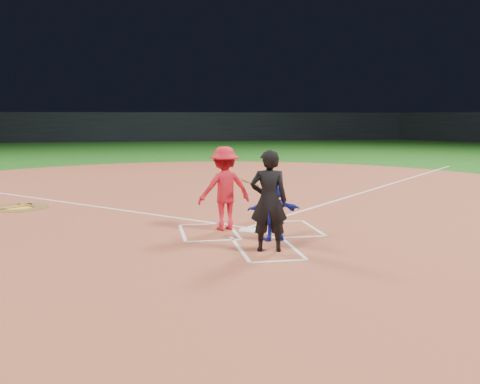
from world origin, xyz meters
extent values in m
plane|color=#174F13|center=(0.00, 0.00, 0.00)|extent=(120.00, 120.00, 0.00)
cylinder|color=brown|center=(0.00, 6.00, 0.01)|extent=(28.00, 28.00, 0.01)
cube|color=black|center=(0.00, 48.00, 1.60)|extent=(80.00, 1.20, 3.20)
cylinder|color=white|center=(0.00, 0.00, 0.02)|extent=(0.60, 0.60, 0.02)
cylinder|color=brown|center=(-6.12, 4.38, 0.02)|extent=(1.70, 1.70, 0.01)
cylinder|color=yellow|center=(-6.12, 4.38, 0.02)|extent=(0.80, 0.80, 0.00)
cylinder|color=olive|center=(-5.97, 4.63, 0.05)|extent=(0.62, 0.66, 0.06)
cylinder|color=#A3753B|center=(-6.32, 4.28, 0.05)|extent=(0.67, 0.61, 0.06)
torus|color=black|center=(-5.92, 4.78, 0.05)|extent=(0.19, 0.19, 0.05)
imported|color=#1420A7|center=(0.35, -1.10, 0.65)|extent=(1.20, 0.42, 1.28)
imported|color=black|center=(-0.01, -1.99, 1.04)|extent=(0.82, 0.62, 2.05)
cube|color=white|center=(-0.98, 0.92, 0.01)|extent=(1.22, 0.08, 0.01)
cube|color=white|center=(-0.98, -0.92, 0.01)|extent=(1.22, 0.08, 0.01)
cube|color=white|center=(-0.37, 0.00, 0.01)|extent=(0.08, 1.83, 0.01)
cube|color=white|center=(-1.59, 0.00, 0.01)|extent=(0.08, 1.83, 0.01)
cube|color=white|center=(0.98, 0.92, 0.01)|extent=(1.22, 0.08, 0.01)
cube|color=white|center=(0.98, -0.92, 0.01)|extent=(1.22, 0.08, 0.01)
cube|color=white|center=(0.37, 0.00, 0.01)|extent=(0.08, 1.83, 0.01)
cube|color=white|center=(1.59, 0.00, 0.01)|extent=(0.08, 1.83, 0.01)
cube|color=white|center=(-0.55, -1.70, 0.01)|extent=(0.08, 2.20, 0.01)
cube|color=white|center=(0.55, -1.70, 0.01)|extent=(0.08, 2.20, 0.01)
cube|color=white|center=(0.00, -2.80, 0.01)|extent=(1.10, 0.08, 0.01)
cube|color=white|center=(7.07, 7.37, 0.01)|extent=(14.21, 14.21, 0.01)
cube|color=white|center=(-7.07, 7.37, 0.01)|extent=(14.21, 14.21, 0.01)
imported|color=red|center=(-0.56, 0.23, 1.01)|extent=(1.40, 0.97, 1.99)
cylinder|color=#9D6D39|center=(0.04, 0.08, 1.15)|extent=(0.58, 0.69, 0.28)
camera|label=1|loc=(-2.48, -12.24, 2.70)|focal=40.00mm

